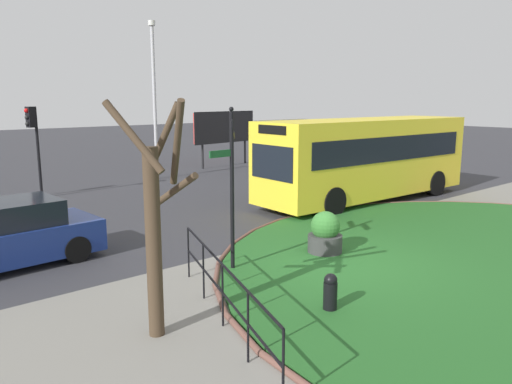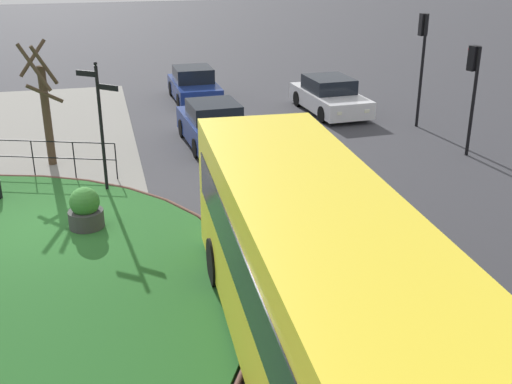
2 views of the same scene
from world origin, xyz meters
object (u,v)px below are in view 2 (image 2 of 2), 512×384
object	(u,v)px
traffic_light_near	(422,45)
planter_near_signpost	(86,211)
bus_yellow	(313,277)
car_trailing	(194,86)
signpost_directional	(101,119)
street_tree_bare	(45,105)
traffic_light_far	(473,76)
car_far_lane	(330,96)
car_near_lane	(213,125)

from	to	relation	value
traffic_light_near	planter_near_signpost	world-z (taller)	traffic_light_near
bus_yellow	car_trailing	size ratio (longest dim) A/B	2.31
signpost_directional	traffic_light_near	distance (m)	12.33
planter_near_signpost	street_tree_bare	xyz separation A→B (m)	(-5.21, -1.06, 1.42)
planter_near_signpost	bus_yellow	bearing A→B (deg)	29.82
car_trailing	signpost_directional	bearing A→B (deg)	-22.74
traffic_light_near	planter_near_signpost	size ratio (longest dim) A/B	3.68
car_trailing	traffic_light_far	xyz separation A→B (m)	(9.52, 7.47, 1.94)
bus_yellow	car_trailing	world-z (taller)	bus_yellow
traffic_light_near	street_tree_bare	size ratio (longest dim) A/B	1.08
car_far_lane	planter_near_signpost	distance (m)	13.38
car_trailing	planter_near_signpost	world-z (taller)	car_trailing
bus_yellow	planter_near_signpost	xyz separation A→B (m)	(-6.28, -3.60, -1.15)
bus_yellow	car_near_lane	distance (m)	12.39
car_far_lane	traffic_light_near	xyz separation A→B (m)	(2.68, 2.48, 2.36)
signpost_directional	bus_yellow	world-z (taller)	signpost_directional
car_near_lane	traffic_light_far	distance (m)	8.59
car_far_lane	car_trailing	size ratio (longest dim) A/B	1.10
car_trailing	planter_near_signpost	bearing A→B (deg)	-21.00
car_near_lane	car_trailing	world-z (taller)	car_near_lane
signpost_directional	bus_yellow	bearing A→B (deg)	19.21
signpost_directional	car_near_lane	xyz separation A→B (m)	(-3.59, 3.71, -1.43)
signpost_directional	car_far_lane	size ratio (longest dim) A/B	0.82
car_far_lane	street_tree_bare	bearing A→B (deg)	-72.70
car_near_lane	traffic_light_near	distance (m)	8.23
traffic_light_near	planter_near_signpost	distance (m)	14.03
bus_yellow	street_tree_bare	xyz separation A→B (m)	(-11.50, -4.66, 0.28)
car_far_lane	traffic_light_near	world-z (taller)	traffic_light_near
traffic_light_far	street_tree_bare	bearing A→B (deg)	63.80
car_trailing	traffic_light_near	bearing A→B (deg)	50.56
bus_yellow	traffic_light_near	world-z (taller)	traffic_light_near
bus_yellow	traffic_light_far	world-z (taller)	traffic_light_far
car_near_lane	traffic_light_far	world-z (taller)	traffic_light_far
car_far_lane	traffic_light_far	size ratio (longest dim) A/B	1.26
car_far_lane	planter_near_signpost	bearing A→B (deg)	-49.59
bus_yellow	car_trailing	distance (m)	18.92
traffic_light_far	signpost_directional	bearing A→B (deg)	76.04
bus_yellow	planter_near_signpost	distance (m)	7.33
traffic_light_near	traffic_light_far	world-z (taller)	traffic_light_near
bus_yellow	car_near_lane	xyz separation A→B (m)	(-12.34, 0.66, -0.96)
car_far_lane	car_trailing	bearing A→B (deg)	-126.74
car_trailing	traffic_light_near	size ratio (longest dim) A/B	0.98
car_near_lane	street_tree_bare	xyz separation A→B (m)	(0.84, -5.32, 1.23)
traffic_light_near	street_tree_bare	distance (m)	13.32
car_near_lane	traffic_light_near	world-z (taller)	traffic_light_near
traffic_light_near	traffic_light_far	size ratio (longest dim) A/B	1.17
street_tree_bare	bus_yellow	bearing A→B (deg)	22.07
bus_yellow	car_near_lane	world-z (taller)	bus_yellow
car_near_lane	car_far_lane	size ratio (longest dim) A/B	0.90
car_near_lane	planter_near_signpost	distance (m)	7.41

